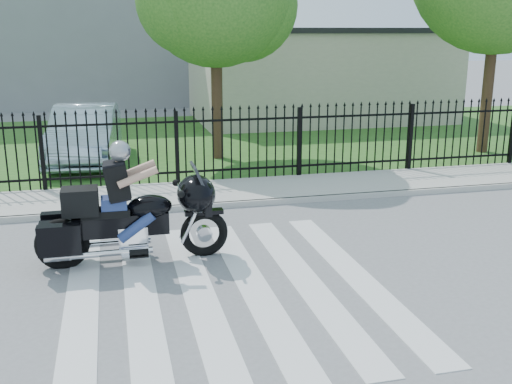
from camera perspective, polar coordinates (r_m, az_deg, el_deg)
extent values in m
plane|color=slate|center=(8.75, -2.91, -9.13)|extent=(120.00, 120.00, 0.00)
cube|color=#ADAAA3|center=(13.40, -6.94, -0.28)|extent=(40.00, 2.00, 0.12)
cube|color=#ADAAA3|center=(12.44, -6.38, -1.46)|extent=(40.00, 0.12, 0.12)
cube|color=#26551D|center=(20.22, -9.35, 4.70)|extent=(40.00, 12.00, 0.02)
cube|color=black|center=(14.29, -7.46, 1.88)|extent=(26.00, 0.04, 0.05)
cube|color=black|center=(14.07, -7.63, 6.64)|extent=(26.00, 0.04, 0.05)
cylinder|color=#382316|center=(17.17, -3.75, 10.03)|extent=(0.32, 0.32, 4.16)
cylinder|color=#382316|center=(19.30, 21.33, 10.56)|extent=(0.32, 0.32, 4.80)
cube|color=beige|center=(25.37, 5.95, 10.86)|extent=(10.00, 6.00, 3.50)
cube|color=black|center=(25.30, 6.07, 15.04)|extent=(10.20, 6.20, 0.20)
torus|color=black|center=(9.87, -4.95, -3.94)|extent=(0.79, 0.15, 0.79)
torus|color=black|center=(9.81, -17.98, -4.76)|extent=(0.84, 0.17, 0.84)
cube|color=black|center=(9.69, -12.71, -3.05)|extent=(1.49, 0.28, 0.34)
ellipsoid|color=black|center=(9.63, -10.08, -1.39)|extent=(0.71, 0.46, 0.38)
cube|color=black|center=(9.63, -14.14, -1.90)|extent=(0.74, 0.37, 0.11)
cube|color=silver|center=(9.76, -11.63, -4.07)|extent=(0.46, 0.34, 0.34)
ellipsoid|color=black|center=(9.65, -5.72, -0.20)|extent=(0.62, 0.82, 0.62)
cube|color=black|center=(9.59, -16.40, -0.86)|extent=(0.55, 0.44, 0.41)
cube|color=navy|center=(9.59, -13.37, -1.07)|extent=(0.39, 0.34, 0.21)
sphere|color=#9B9EA2|center=(9.40, -12.84, 3.81)|extent=(0.33, 0.33, 0.33)
imported|color=#A5BDCF|center=(17.39, -15.95, 5.33)|extent=(2.06, 4.92, 1.58)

